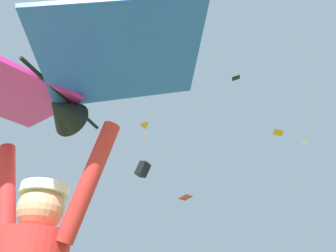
{
  "coord_description": "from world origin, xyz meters",
  "views": [
    {
      "loc": [
        0.8,
        -1.37,
        1.02
      ],
      "look_at": [
        -0.22,
        2.41,
        3.45
      ],
      "focal_mm": 33.73,
      "sensor_mm": 36.0,
      "label": 1
    }
  ],
  "objects_px": {
    "distant_kite_black_high_right": "(236,78)",
    "distant_kite_red_mid_right": "(119,48)",
    "distant_kite_white_overhead_distant": "(304,141)",
    "held_stunt_kite": "(57,83)",
    "distant_kite_black_mid_left": "(143,169)",
    "distant_kite_red_high_left": "(185,197)",
    "distant_kite_orange_low_right": "(278,132)",
    "distant_kite_orange_far_center": "(145,127)"
  },
  "relations": [
    {
      "from": "held_stunt_kite",
      "to": "distant_kite_red_mid_right",
      "type": "xyz_separation_m",
      "value": [
        -8.39,
        16.91,
        19.33
      ]
    },
    {
      "from": "distant_kite_red_mid_right",
      "to": "distant_kite_red_high_left",
      "type": "relative_size",
      "value": 0.83
    },
    {
      "from": "held_stunt_kite",
      "to": "distant_kite_black_mid_left",
      "type": "bearing_deg",
      "value": 108.83
    },
    {
      "from": "held_stunt_kite",
      "to": "distant_kite_black_high_right",
      "type": "height_order",
      "value": "distant_kite_black_high_right"
    },
    {
      "from": "distant_kite_orange_low_right",
      "to": "distant_kite_black_mid_left",
      "type": "bearing_deg",
      "value": -161.82
    },
    {
      "from": "held_stunt_kite",
      "to": "distant_kite_orange_low_right",
      "type": "relative_size",
      "value": 1.67
    },
    {
      "from": "held_stunt_kite",
      "to": "distant_kite_white_overhead_distant",
      "type": "relative_size",
      "value": 2.83
    },
    {
      "from": "distant_kite_orange_low_right",
      "to": "distant_kite_black_mid_left",
      "type": "height_order",
      "value": "distant_kite_orange_low_right"
    },
    {
      "from": "distant_kite_orange_low_right",
      "to": "distant_kite_white_overhead_distant",
      "type": "bearing_deg",
      "value": 63.68
    },
    {
      "from": "distant_kite_orange_low_right",
      "to": "distant_kite_orange_far_center",
      "type": "xyz_separation_m",
      "value": [
        -11.93,
        -5.01,
        -0.42
      ]
    },
    {
      "from": "distant_kite_red_high_left",
      "to": "distant_kite_white_overhead_distant",
      "type": "xyz_separation_m",
      "value": [
        11.5,
        13.92,
        10.39
      ]
    },
    {
      "from": "distant_kite_red_mid_right",
      "to": "distant_kite_orange_far_center",
      "type": "distance_m",
      "value": 7.42
    },
    {
      "from": "distant_kite_black_mid_left",
      "to": "distant_kite_red_mid_right",
      "type": "bearing_deg",
      "value": -95.59
    },
    {
      "from": "held_stunt_kite",
      "to": "distant_kite_orange_low_right",
      "type": "bearing_deg",
      "value": 80.51
    },
    {
      "from": "distant_kite_black_mid_left",
      "to": "distant_kite_white_overhead_distant",
      "type": "bearing_deg",
      "value": 35.2
    },
    {
      "from": "distant_kite_black_high_right",
      "to": "distant_kite_white_overhead_distant",
      "type": "relative_size",
      "value": 1.4
    },
    {
      "from": "distant_kite_red_mid_right",
      "to": "distant_kite_orange_low_right",
      "type": "xyz_separation_m",
      "value": [
        12.9,
        10.03,
        -4.97
      ]
    },
    {
      "from": "held_stunt_kite",
      "to": "distant_kite_white_overhead_distant",
      "type": "xyz_separation_m",
      "value": [
        8.03,
        34.07,
        16.72
      ]
    },
    {
      "from": "distant_kite_red_mid_right",
      "to": "held_stunt_kite",
      "type": "bearing_deg",
      "value": -63.61
    },
    {
      "from": "distant_kite_white_overhead_distant",
      "to": "held_stunt_kite",
      "type": "bearing_deg",
      "value": -103.26
    },
    {
      "from": "distant_kite_black_high_right",
      "to": "distant_kite_orange_low_right",
      "type": "bearing_deg",
      "value": 62.33
    },
    {
      "from": "distant_kite_red_high_left",
      "to": "distant_kite_white_overhead_distant",
      "type": "relative_size",
      "value": 1.46
    },
    {
      "from": "distant_kite_red_mid_right",
      "to": "distant_kite_red_high_left",
      "type": "height_order",
      "value": "distant_kite_red_mid_right"
    },
    {
      "from": "distant_kite_orange_low_right",
      "to": "distant_kite_white_overhead_distant",
      "type": "relative_size",
      "value": 1.69
    },
    {
      "from": "distant_kite_black_high_right",
      "to": "distant_kite_orange_low_right",
      "type": "relative_size",
      "value": 0.83
    },
    {
      "from": "held_stunt_kite",
      "to": "distant_kite_red_high_left",
      "type": "relative_size",
      "value": 1.94
    },
    {
      "from": "distant_kite_red_high_left",
      "to": "distant_kite_orange_low_right",
      "type": "xyz_separation_m",
      "value": [
        7.97,
        6.79,
        8.03
      ]
    },
    {
      "from": "distant_kite_black_high_right",
      "to": "distant_kite_red_high_left",
      "type": "height_order",
      "value": "distant_kite_black_high_right"
    },
    {
      "from": "held_stunt_kite",
      "to": "distant_kite_orange_far_center",
      "type": "bearing_deg",
      "value": 108.69
    },
    {
      "from": "distant_kite_black_high_right",
      "to": "distant_kite_red_mid_right",
      "type": "height_order",
      "value": "distant_kite_red_mid_right"
    },
    {
      "from": "distant_kite_red_mid_right",
      "to": "distant_kite_red_high_left",
      "type": "bearing_deg",
      "value": 33.28
    },
    {
      "from": "distant_kite_orange_low_right",
      "to": "distant_kite_white_overhead_distant",
      "type": "height_order",
      "value": "distant_kite_white_overhead_distant"
    },
    {
      "from": "distant_kite_orange_far_center",
      "to": "distant_kite_white_overhead_distant",
      "type": "bearing_deg",
      "value": 38.16
    },
    {
      "from": "held_stunt_kite",
      "to": "distant_kite_red_mid_right",
      "type": "bearing_deg",
      "value": 116.39
    },
    {
      "from": "distant_kite_red_mid_right",
      "to": "distant_kite_black_mid_left",
      "type": "distance_m",
      "value": 10.96
    },
    {
      "from": "distant_kite_red_high_left",
      "to": "distant_kite_orange_low_right",
      "type": "distance_m",
      "value": 13.2
    },
    {
      "from": "distant_kite_black_mid_left",
      "to": "distant_kite_black_high_right",
      "type": "bearing_deg",
      "value": -13.75
    },
    {
      "from": "distant_kite_orange_far_center",
      "to": "distant_kite_white_overhead_distant",
      "type": "height_order",
      "value": "distant_kite_white_overhead_distant"
    },
    {
      "from": "held_stunt_kite",
      "to": "distant_kite_black_high_right",
      "type": "relative_size",
      "value": 2.01
    },
    {
      "from": "distant_kite_orange_low_right",
      "to": "distant_kite_orange_far_center",
      "type": "bearing_deg",
      "value": -157.21
    },
    {
      "from": "held_stunt_kite",
      "to": "distant_kite_black_high_right",
      "type": "bearing_deg",
      "value": 86.61
    },
    {
      "from": "held_stunt_kite",
      "to": "distant_kite_red_high_left",
      "type": "xyz_separation_m",
      "value": [
        -3.47,
        20.15,
        6.33
      ]
    }
  ]
}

